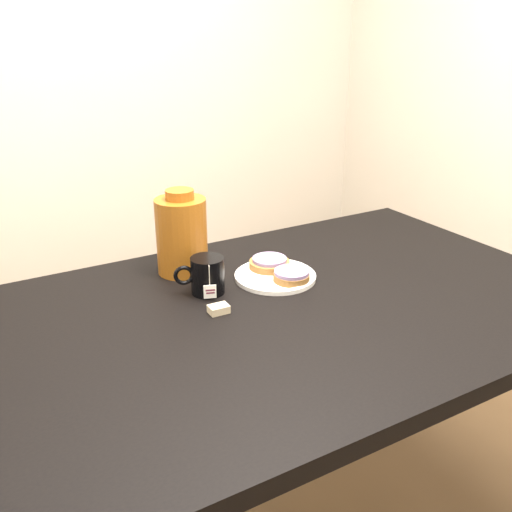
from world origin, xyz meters
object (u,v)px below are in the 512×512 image
object	(u,v)px
plate	(275,275)
bagel_back	(269,263)
table	(293,333)
mug	(207,275)
bagel_front	(292,276)
teabag_pouch	(219,309)
bagel_package	(182,235)

from	to	relation	value
plate	bagel_back	world-z (taller)	bagel_back
table	mug	size ratio (longest dim) A/B	10.74
plate	bagel_front	bearing A→B (deg)	-74.27
bagel_back	teabag_pouch	xyz separation A→B (m)	(-0.22, -0.14, -0.01)
teabag_pouch	bagel_back	bearing A→B (deg)	32.53
table	plate	distance (m)	0.17
bagel_back	bagel_front	size ratio (longest dim) A/B	1.16
table	bagel_package	size ratio (longest dim) A/B	6.33
bagel_back	bagel_package	distance (m)	0.24
bagel_back	bagel_package	bearing A→B (deg)	149.32
plate	bagel_back	size ratio (longest dim) A/B	1.43
mug	table	bearing A→B (deg)	-24.52
bagel_back	plate	bearing A→B (deg)	-102.88
table	mug	distance (m)	0.25
bagel_front	bagel_package	size ratio (longest dim) A/B	0.56
mug	bagel_package	world-z (taller)	bagel_package
table	bagel_front	size ratio (longest dim) A/B	11.20
table	plate	size ratio (longest dim) A/B	6.73
bagel_back	teabag_pouch	bearing A→B (deg)	-147.47
teabag_pouch	bagel_front	bearing A→B (deg)	10.70
mug	teabag_pouch	bearing A→B (deg)	-82.31
bagel_front	mug	xyz separation A→B (m)	(-0.20, 0.07, 0.02)
teabag_pouch	mug	bearing A→B (deg)	77.81
table	bagel_back	xyz separation A→B (m)	(0.04, 0.18, 0.11)
teabag_pouch	bagel_package	distance (m)	0.27
plate	bagel_back	bearing A→B (deg)	77.12
table	mug	xyz separation A→B (m)	(-0.15, 0.15, 0.13)
plate	bagel_back	distance (m)	0.05
bagel_front	mug	world-z (taller)	mug
bagel_back	teabag_pouch	world-z (taller)	bagel_back
plate	teabag_pouch	size ratio (longest dim) A/B	4.62
plate	bagel_front	distance (m)	0.06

